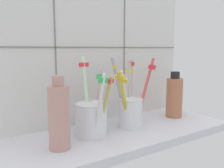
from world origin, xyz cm
name	(u,v)px	position (x,y,z in cm)	size (l,w,h in cm)	color
counter_slab	(115,136)	(0.00, 0.00, 1.00)	(64.00, 22.00, 2.00)	silver
tile_wall_back	(91,49)	(0.00, 12.00, 22.50)	(64.00, 2.20, 45.00)	silver
toothbrush_cup_left	(92,117)	(-5.76, 1.51, 6.60)	(10.17, 12.41, 18.83)	white
toothbrush_cup_right	(130,108)	(5.88, 1.64, 7.16)	(13.63, 8.89, 18.39)	white
ceramic_vase	(59,116)	(-15.12, -1.64, 8.91)	(4.44, 4.44, 15.25)	tan
soap_bottle	(174,97)	(22.92, 1.84, 8.23)	(4.88, 4.88, 13.79)	#AF6C49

